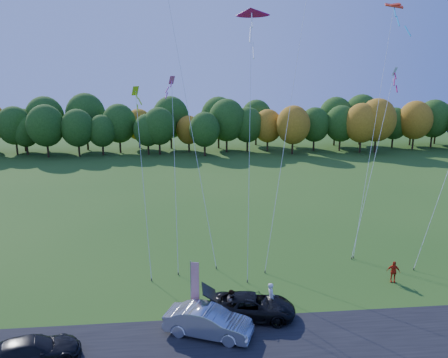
{
  "coord_description": "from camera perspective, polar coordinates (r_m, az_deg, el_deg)",
  "views": [
    {
      "loc": [
        -3.04,
        -24.8,
        14.52
      ],
      "look_at": [
        0.0,
        6.0,
        7.0
      ],
      "focal_mm": 35.0,
      "sensor_mm": 36.0,
      "label": 1
    }
  ],
  "objects": [
    {
      "name": "kite_delta_red",
      "position": [
        33.07,
        3.42,
        6.71
      ],
      "size": [
        2.8,
        9.05,
        20.77
      ],
      "color": "#4C3F33",
      "rests_on": "ground"
    },
    {
      "name": "kite_parafoil_rainbow",
      "position": [
        39.45,
        19.12,
        6.8
      ],
      "size": [
        7.24,
        8.91,
        20.97
      ],
      "color": "#4C3F33",
      "rests_on": "ground"
    },
    {
      "name": "ground",
      "position": [
        28.9,
        1.22,
        -16.51
      ],
      "size": [
        160.0,
        160.0,
        0.0
      ],
      "primitive_type": "plane",
      "color": "#224E14"
    },
    {
      "name": "kite_diamond_white",
      "position": [
        38.11,
        19.0,
        2.21
      ],
      "size": [
        5.47,
        5.92,
        15.38
      ],
      "color": "#4C3F33",
      "rests_on": "ground"
    },
    {
      "name": "kite_diamond_pink",
      "position": [
        34.82,
        -6.47,
        1.87
      ],
      "size": [
        1.15,
        8.63,
        14.64
      ],
      "color": "#4C3F33",
      "rests_on": "ground"
    },
    {
      "name": "person_tailgate_a",
      "position": [
        28.24,
        6.14,
        -15.13
      ],
      "size": [
        0.55,
        0.76,
        1.92
      ],
      "primitive_type": "imported",
      "rotation": [
        0.0,
        0.0,
        1.71
      ],
      "color": "silver",
      "rests_on": "ground"
    },
    {
      "name": "asphalt_strip",
      "position": [
        25.55,
        2.36,
        -20.98
      ],
      "size": [
        90.0,
        6.0,
        0.01
      ],
      "primitive_type": "cube",
      "color": "black",
      "rests_on": "ground"
    },
    {
      "name": "black_suv",
      "position": [
        27.7,
        3.7,
        -16.24
      ],
      "size": [
        5.56,
        3.23,
        1.46
      ],
      "primitive_type": "imported",
      "rotation": [
        0.0,
        0.0,
        1.41
      ],
      "color": "black",
      "rests_on": "ground"
    },
    {
      "name": "kite_parafoil_orange",
      "position": [
        36.03,
        8.68,
        9.63
      ],
      "size": [
        7.58,
        11.24,
        24.59
      ],
      "color": "#4C3F33",
      "rests_on": "ground"
    },
    {
      "name": "person_tailgate_b",
      "position": [
        27.6,
        1.03,
        -15.94
      ],
      "size": [
        0.94,
        1.05,
        1.78
      ],
      "primitive_type": "imported",
      "rotation": [
        0.0,
        0.0,
        1.2
      ],
      "color": "gray",
      "rests_on": "ground"
    },
    {
      "name": "silver_sedan",
      "position": [
        26.02,
        -2.05,
        -18.12
      ],
      "size": [
        5.31,
        3.53,
        1.65
      ],
      "primitive_type": "imported",
      "rotation": [
        0.0,
        0.0,
        1.18
      ],
      "color": "#BAB9BE",
      "rests_on": "ground"
    },
    {
      "name": "person_east",
      "position": [
        33.93,
        21.24,
        -11.21
      ],
      "size": [
        1.0,
        0.68,
        1.57
      ],
      "primitive_type": "imported",
      "rotation": [
        0.0,
        0.0,
        -0.35
      ],
      "color": "red",
      "rests_on": "ground"
    },
    {
      "name": "kite_delta_blue",
      "position": [
        36.14,
        -5.09,
        10.89
      ],
      "size": [
        5.58,
        11.99,
        26.6
      ],
      "color": "#4C3F33",
      "rests_on": "ground"
    },
    {
      "name": "tree_line",
      "position": [
        81.17,
        -3.41,
        3.33
      ],
      "size": [
        116.0,
        12.0,
        10.0
      ],
      "primitive_type": null,
      "color": "#1E4711",
      "rests_on": "ground"
    },
    {
      "name": "kite_diamond_blue_low",
      "position": [
        37.38,
        26.16,
        -2.47
      ],
      "size": [
        5.04,
        3.58,
        10.55
      ],
      "color": "#4C3F33",
      "rests_on": "ground"
    },
    {
      "name": "dark_truck_a",
      "position": [
        25.87,
        -23.94,
        -19.91
      ],
      "size": [
        5.3,
        3.39,
        1.43
      ],
      "primitive_type": "imported",
      "rotation": [
        0.0,
        0.0,
        1.88
      ],
      "color": "black",
      "rests_on": "ground"
    },
    {
      "name": "kite_diamond_yellow",
      "position": [
        33.11,
        -10.55,
        -0.07
      ],
      "size": [
        1.74,
        6.49,
        13.91
      ],
      "color": "#4C3F33",
      "rests_on": "ground"
    },
    {
      "name": "feather_flag",
      "position": [
        26.45,
        -3.93,
        -13.65
      ],
      "size": [
        0.51,
        0.15,
        3.93
      ],
      "color": "#999999",
      "rests_on": "ground"
    }
  ]
}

